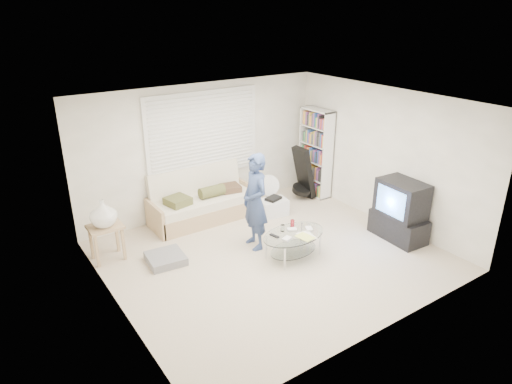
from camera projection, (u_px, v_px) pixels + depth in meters
ground at (272, 256)px, 7.44m from camera, size 5.00×5.00×0.00m
room_shell at (255, 153)px, 7.18m from camera, size 5.02×4.52×2.51m
window_blinds at (204, 134)px, 8.53m from camera, size 2.32×0.08×1.62m
futon_sofa at (202, 203)px, 8.61m from camera, size 2.01×0.81×0.98m
grey_floor_pillow at (166, 258)px, 7.24m from camera, size 0.61×0.61×0.13m
side_table at (103, 216)px, 7.07m from camera, size 0.52×0.42×1.03m
bookshelf at (316, 153)px, 9.55m from camera, size 0.29×0.78×1.85m
guitar_case at (304, 176)px, 9.46m from camera, size 0.44×0.42×1.11m
floor_fan at (267, 189)px, 9.05m from camera, size 0.44×0.29×0.71m
storage_bin at (273, 207)px, 8.85m from camera, size 0.57×0.44×0.37m
tv_unit at (400, 211)px, 7.84m from camera, size 0.59×1.00×1.05m
coffee_table at (294, 238)px, 7.31m from camera, size 1.16×0.79×0.54m
standing_person at (255, 202)px, 7.44m from camera, size 0.46×0.64×1.63m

